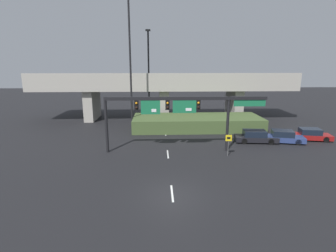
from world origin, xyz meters
TOP-DOWN VIEW (x-y plane):
  - ground_plane at (0.00, 0.00)m, footprint 160.00×160.00m
  - lane_markings at (0.00, 11.95)m, footprint 0.14×42.11m
  - signal_gantry at (1.21, 8.81)m, footprint 15.83×0.44m
  - speed_limit_sign at (5.72, 7.23)m, footprint 0.60×0.11m
  - highway_light_pole_near at (-2.23, 22.11)m, footprint 0.70×0.36m
  - highway_light_pole_far at (-4.39, 18.02)m, footprint 0.70×0.36m
  - overpass_bridge at (0.00, 25.23)m, footprint 40.07×7.26m
  - grass_embankment at (4.32, 18.16)m, footprint 17.08×6.12m
  - parked_sedan_near_right at (10.00, 11.67)m, footprint 4.81×2.36m
  - parked_sedan_mid_right at (13.08, 11.44)m, footprint 4.60×2.68m
  - parked_sedan_far_right at (16.71, 12.27)m, footprint 4.50×2.53m

SIDE VIEW (x-z plane):
  - ground_plane at x=0.00m, z-range 0.00..0.00m
  - lane_markings at x=0.00m, z-range 0.00..0.01m
  - parked_sedan_far_right at x=16.71m, z-range -0.05..1.31m
  - parked_sedan_near_right at x=10.00m, z-range -0.05..1.31m
  - parked_sedan_mid_right at x=13.08m, z-range -0.05..1.33m
  - grass_embankment at x=4.32m, z-range 0.00..1.68m
  - speed_limit_sign at x=5.72m, z-range 0.33..2.49m
  - signal_gantry at x=1.21m, z-range 1.75..7.27m
  - overpass_bridge at x=0.00m, z-range 1.34..8.63m
  - highway_light_pole_near at x=-2.23m, z-range 0.37..13.63m
  - highway_light_pole_far at x=-4.39m, z-range 0.38..18.55m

